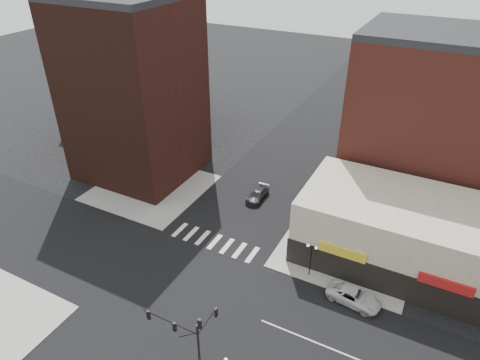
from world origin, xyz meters
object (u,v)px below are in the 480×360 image
at_px(white_suv, 354,296).
at_px(dark_sedan_north, 258,195).
at_px(traffic_signal, 191,335).
at_px(street_lamp_ne, 311,253).

relative_size(white_suv, dark_sedan_north, 1.14).
bearing_deg(white_suv, traffic_signal, 152.15).
bearing_deg(street_lamp_ne, white_suv, -15.84).
height_order(traffic_signal, white_suv, traffic_signal).
height_order(traffic_signal, street_lamp_ne, traffic_signal).
relative_size(street_lamp_ne, dark_sedan_north, 0.86).
bearing_deg(street_lamp_ne, dark_sedan_north, 136.19).
bearing_deg(dark_sedan_north, traffic_signal, -77.32).
distance_m(white_suv, dark_sedan_north, 20.97).
distance_m(traffic_signal, street_lamp_ne, 16.62).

